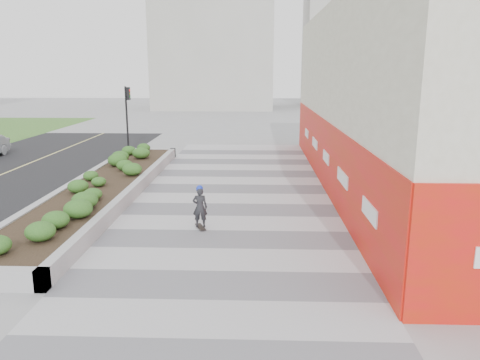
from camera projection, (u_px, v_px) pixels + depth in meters
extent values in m
plane|color=gray|center=(222.00, 262.00, 12.84)|extent=(160.00, 160.00, 0.00)
cube|color=#A8A8AD|center=(228.00, 227.00, 15.76)|extent=(8.00, 36.00, 0.01)
cube|color=beige|center=(395.00, 97.00, 20.45)|extent=(6.00, 24.00, 8.00)
cube|color=red|center=(325.00, 153.00, 21.12)|extent=(0.12, 24.00, 3.00)
cube|color=#9E9EA0|center=(151.00, 153.00, 28.40)|extent=(3.00, 0.30, 0.55)
cube|color=#9E9EA0|center=(73.00, 188.00, 19.83)|extent=(0.30, 18.00, 0.55)
cube|color=#9E9EA0|center=(136.00, 189.00, 19.74)|extent=(0.30, 18.00, 0.55)
cube|color=#2D2116|center=(104.00, 189.00, 19.79)|extent=(2.40, 17.40, 0.50)
cylinder|color=black|center=(127.00, 120.00, 29.65)|extent=(0.12, 0.12, 4.20)
cube|color=black|center=(128.00, 94.00, 29.27)|extent=(0.18, 0.28, 0.80)
cube|color=#ADAAA3|center=(214.00, 35.00, 64.27)|extent=(16.00, 12.00, 20.00)
cube|color=#ADAAA3|center=(354.00, 23.00, 67.99)|extent=(14.00, 10.00, 24.00)
cylinder|color=#595654|center=(243.00, 227.00, 15.75)|extent=(0.44, 0.44, 0.01)
cube|color=black|center=(200.00, 227.00, 15.57)|extent=(0.45, 0.74, 0.02)
imported|color=#242428|center=(200.00, 207.00, 15.41)|extent=(0.50, 0.33, 1.34)
sphere|color=#162FBF|center=(200.00, 189.00, 15.27)|extent=(0.23, 0.23, 0.23)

